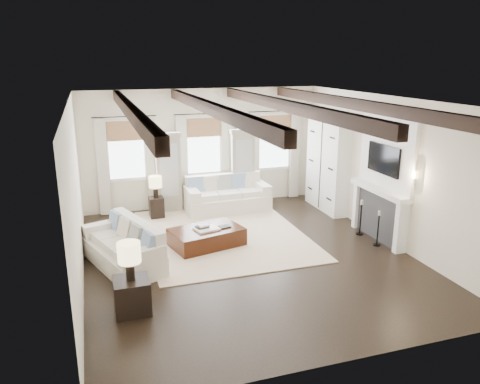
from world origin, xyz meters
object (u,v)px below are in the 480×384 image
object	(u,v)px
sofa_back	(227,196)
side_table_front	(132,295)
ottoman	(207,237)
sofa_left	(125,248)
side_table_back	(157,207)

from	to	relation	value
sofa_back	side_table_front	bearing A→B (deg)	-122.57
sofa_back	side_table_front	xyz separation A→B (m)	(-2.93, -4.59, -0.10)
sofa_back	ottoman	xyz separation A→B (m)	(-1.12, -2.28, -0.18)
sofa_left	side_table_front	size ratio (longest dim) A/B	4.00
sofa_back	ottoman	distance (m)	2.54
side_table_back	ottoman	bearing A→B (deg)	-71.00
ottoman	sofa_left	bearing A→B (deg)	-178.94
ottoman	side_table_back	distance (m)	2.36
ottoman	side_table_front	world-z (taller)	side_table_front
sofa_back	sofa_left	distance (m)	3.97
ottoman	side_table_front	size ratio (longest dim) A/B	2.68
sofa_back	ottoman	world-z (taller)	sofa_back
sofa_left	ottoman	world-z (taller)	sofa_left
side_table_front	sofa_back	bearing A→B (deg)	57.43
sofa_back	side_table_front	size ratio (longest dim) A/B	3.96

